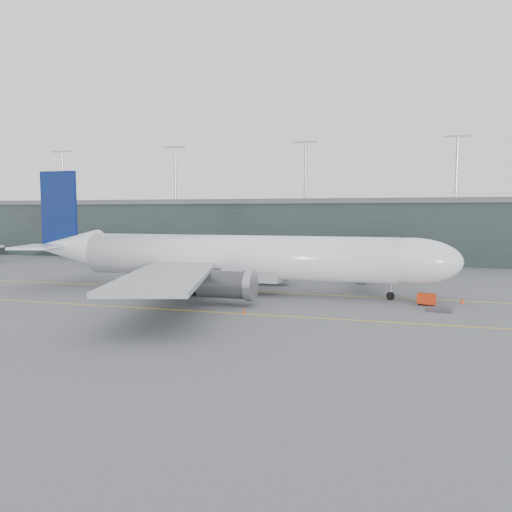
# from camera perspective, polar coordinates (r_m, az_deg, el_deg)

# --- Properties ---
(ground) EXTENTS (320.00, 320.00, 0.00)m
(ground) POSITION_cam_1_polar(r_m,az_deg,el_deg) (80.81, -4.08, -3.47)
(ground) COLOR #545459
(ground) RESTS_ON ground
(taxiline_a) EXTENTS (160.00, 0.25, 0.02)m
(taxiline_a) POSITION_cam_1_polar(r_m,az_deg,el_deg) (77.10, -5.09, -3.88)
(taxiline_a) COLOR yellow
(taxiline_a) RESTS_ON ground
(taxiline_b) EXTENTS (160.00, 0.25, 0.02)m
(taxiline_b) POSITION_cam_1_polar(r_m,az_deg,el_deg) (62.64, -10.35, -6.00)
(taxiline_b) COLOR yellow
(taxiline_b) RESTS_ON ground
(taxiline_lead_main) EXTENTS (0.25, 60.00, 0.02)m
(taxiline_lead_main) POSITION_cam_1_polar(r_m,az_deg,el_deg) (98.43, 2.63, -1.94)
(taxiline_lead_main) COLOR yellow
(taxiline_lead_main) RESTS_ON ground
(terminal) EXTENTS (240.00, 36.00, 29.00)m
(terminal) POSITION_cam_1_polar(r_m,az_deg,el_deg) (135.97, 4.25, 3.18)
(terminal) COLOR #1E2928
(terminal) RESTS_ON ground
(main_aircraft) EXTENTS (66.19, 62.39, 18.61)m
(main_aircraft) POSITION_cam_1_polar(r_m,az_deg,el_deg) (73.94, -2.78, -0.18)
(main_aircraft) COLOR white
(main_aircraft) RESTS_ON ground
(jet_bridge) EXTENTS (3.88, 43.33, 5.77)m
(jet_bridge) POSITION_cam_1_polar(r_m,az_deg,el_deg) (97.46, 12.42, 0.43)
(jet_bridge) COLOR #28282C
(jet_bridge) RESTS_ON ground
(gse_cart) EXTENTS (2.43, 1.84, 1.49)m
(gse_cart) POSITION_cam_1_polar(r_m,az_deg,el_deg) (67.84, 18.91, -4.65)
(gse_cart) COLOR red
(gse_cart) RESTS_ON ground
(baggage_dolly) EXTENTS (3.17, 2.65, 0.29)m
(baggage_dolly) POSITION_cam_1_polar(r_m,az_deg,el_deg) (64.64, 20.11, -5.74)
(baggage_dolly) COLOR #39383E
(baggage_dolly) RESTS_ON ground
(uld_a) EXTENTS (2.02, 1.74, 1.63)m
(uld_a) POSITION_cam_1_polar(r_m,az_deg,el_deg) (90.32, -4.64, -2.04)
(uld_a) COLOR #3E3E43
(uld_a) RESTS_ON ground
(uld_b) EXTENTS (2.20, 1.82, 1.87)m
(uld_b) POSITION_cam_1_polar(r_m,az_deg,el_deg) (91.99, -3.79, -1.82)
(uld_b) COLOR #3E3E43
(uld_b) RESTS_ON ground
(uld_c) EXTENTS (2.37, 1.94, 2.07)m
(uld_c) POSITION_cam_1_polar(r_m,az_deg,el_deg) (90.48, -1.64, -1.86)
(uld_c) COLOR #3E3E43
(uld_c) RESTS_ON ground
(cone_nose) EXTENTS (0.47, 0.47, 0.75)m
(cone_nose) POSITION_cam_1_polar(r_m,az_deg,el_deg) (70.96, 22.51, -4.72)
(cone_nose) COLOR #E6420C
(cone_nose) RESTS_ON ground
(cone_wing_stbd) EXTENTS (0.41, 0.41, 0.65)m
(cone_wing_stbd) POSITION_cam_1_polar(r_m,az_deg,el_deg) (58.82, -1.35, -6.33)
(cone_wing_stbd) COLOR #E2440C
(cone_wing_stbd) RESTS_ON ground
(cone_wing_port) EXTENTS (0.42, 0.42, 0.67)m
(cone_wing_port) POSITION_cam_1_polar(r_m,az_deg,el_deg) (89.58, 4.98, -2.43)
(cone_wing_port) COLOR orange
(cone_wing_port) RESTS_ON ground
(cone_tail) EXTENTS (0.46, 0.46, 0.73)m
(cone_tail) POSITION_cam_1_polar(r_m,az_deg,el_deg) (73.01, -13.48, -4.22)
(cone_tail) COLOR red
(cone_tail) RESTS_ON ground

